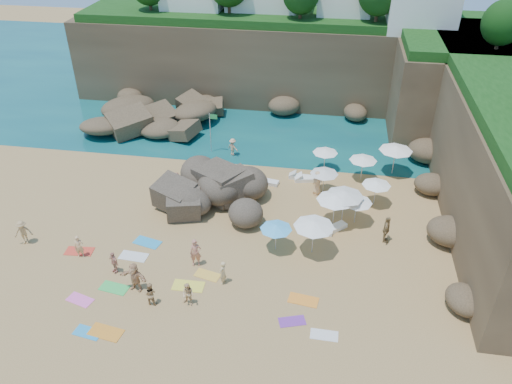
# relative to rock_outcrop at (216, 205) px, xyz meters

# --- Properties ---
(ground) EXTENTS (120.00, 120.00, 0.00)m
(ground) POSITION_rel_rock_outcrop_xyz_m (1.08, -3.85, 0.00)
(ground) COLOR tan
(ground) RESTS_ON ground
(seawater) EXTENTS (120.00, 120.00, 0.00)m
(seawater) POSITION_rel_rock_outcrop_xyz_m (1.08, 26.15, 0.00)
(seawater) COLOR #0C4751
(seawater) RESTS_ON ground
(cliff_back) EXTENTS (44.00, 8.00, 8.00)m
(cliff_back) POSITION_rel_rock_outcrop_xyz_m (3.08, 21.15, 4.00)
(cliff_back) COLOR brown
(cliff_back) RESTS_ON ground
(cliff_right) EXTENTS (8.00, 30.00, 8.00)m
(cliff_right) POSITION_rel_rock_outcrop_xyz_m (20.08, 4.15, 4.00)
(cliff_right) COLOR brown
(cliff_right) RESTS_ON ground
(cliff_corner) EXTENTS (10.00, 12.00, 8.00)m
(cliff_corner) POSITION_rel_rock_outcrop_xyz_m (18.08, 16.15, 4.00)
(cliff_corner) COLOR brown
(cliff_corner) RESTS_ON ground
(rock_promontory) EXTENTS (12.00, 7.00, 2.00)m
(rock_promontory) POSITION_rel_rock_outcrop_xyz_m (-9.92, 12.15, 0.00)
(rock_promontory) COLOR brown
(rock_promontory) RESTS_ON ground
(clifftop_trees) EXTENTS (35.60, 23.82, 4.40)m
(clifftop_trees) POSITION_rel_rock_outcrop_xyz_m (5.85, 15.67, 11.26)
(clifftop_trees) COLOR #11380F
(clifftop_trees) RESTS_ON ground
(marina_masts) EXTENTS (3.10, 0.10, 6.00)m
(marina_masts) POSITION_rel_rock_outcrop_xyz_m (-15.42, 26.15, 3.00)
(marina_masts) COLOR white
(marina_masts) RESTS_ON ground
(rock_outcrop) EXTENTS (8.15, 6.98, 2.78)m
(rock_outcrop) POSITION_rel_rock_outcrop_xyz_m (0.00, 0.00, 0.00)
(rock_outcrop) COLOR brown
(rock_outcrop) RESTS_ON ground
(flag_pole) EXTENTS (0.70, 0.07, 3.59)m
(flag_pole) POSITION_rel_rock_outcrop_xyz_m (-2.16, 7.99, 2.29)
(flag_pole) COLOR silver
(flag_pole) RESTS_ON ground
(parasol_0) EXTENTS (2.03, 2.03, 1.92)m
(parasol_0) POSITION_rel_rock_outcrop_xyz_m (7.54, 6.33, 1.76)
(parasol_0) COLOR silver
(parasol_0) RESTS_ON ground
(parasol_1) EXTENTS (2.16, 2.16, 2.04)m
(parasol_1) POSITION_rel_rock_outcrop_xyz_m (10.49, 5.36, 1.87)
(parasol_1) COLOR silver
(parasol_1) RESTS_ON ground
(parasol_2) EXTENTS (2.63, 2.63, 2.49)m
(parasol_2) POSITION_rel_rock_outcrop_xyz_m (13.00, 6.68, 2.29)
(parasol_2) COLOR silver
(parasol_2) RESTS_ON ground
(parasol_3) EXTENTS (2.11, 2.11, 2.00)m
(parasol_3) POSITION_rel_rock_outcrop_xyz_m (9.95, -0.54, 1.83)
(parasol_3) COLOR silver
(parasol_3) RESTS_ON ground
(parasol_4) EXTENTS (2.64, 2.64, 2.49)m
(parasol_4) POSITION_rel_rock_outcrop_xyz_m (9.08, -0.53, 2.29)
(parasol_4) COLOR silver
(parasol_4) RESTS_ON ground
(parasol_5) EXTENTS (2.11, 2.11, 1.99)m
(parasol_5) POSITION_rel_rock_outcrop_xyz_m (7.60, 2.92, 1.83)
(parasol_5) COLOR silver
(parasol_5) RESTS_ON ground
(parasol_8) EXTENTS (2.08, 2.08, 1.97)m
(parasol_8) POSITION_rel_rock_outcrop_xyz_m (11.37, 1.95, 1.81)
(parasol_8) COLOR silver
(parasol_8) RESTS_ON ground
(parasol_9) EXTENTS (2.59, 2.59, 2.45)m
(parasol_9) POSITION_rel_rock_outcrop_xyz_m (7.25, -4.23, 2.25)
(parasol_9) COLOR silver
(parasol_9) RESTS_ON ground
(parasol_10) EXTENTS (2.05, 2.05, 1.94)m
(parasol_10) POSITION_rel_rock_outcrop_xyz_m (4.91, -4.29, 1.78)
(parasol_10) COLOR silver
(parasol_10) RESTS_ON ground
(parasol_11) EXTENTS (2.53, 2.53, 2.39)m
(parasol_11) POSITION_rel_rock_outcrop_xyz_m (8.48, -0.99, 2.20)
(parasol_11) COLOR silver
(parasol_11) RESTS_ON ground
(lounger_0) EXTENTS (1.97, 0.99, 0.29)m
(lounger_0) POSITION_rel_rock_outcrop_xyz_m (3.21, 3.56, 0.15)
(lounger_0) COLOR white
(lounger_0) RESTS_ON ground
(lounger_1) EXTENTS (1.88, 0.74, 0.29)m
(lounger_1) POSITION_rel_rock_outcrop_xyz_m (5.78, 4.68, 0.14)
(lounger_1) COLOR silver
(lounger_1) RESTS_ON ground
(lounger_2) EXTENTS (2.14, 1.06, 0.32)m
(lounger_2) POSITION_rel_rock_outcrop_xyz_m (6.34, 4.46, 0.16)
(lounger_2) COLOR white
(lounger_2) RESTS_ON ground
(lounger_3) EXTENTS (1.78, 0.96, 0.26)m
(lounger_3) POSITION_rel_rock_outcrop_xyz_m (7.71, -2.00, 0.13)
(lounger_3) COLOR silver
(lounger_3) RESTS_ON ground
(lounger_4) EXTENTS (1.62, 1.16, 0.24)m
(lounger_4) POSITION_rel_rock_outcrop_xyz_m (10.36, 2.15, 0.12)
(lounger_4) COLOR silver
(lounger_4) RESTS_ON ground
(lounger_5) EXTENTS (1.73, 1.70, 0.28)m
(lounger_5) POSITION_rel_rock_outcrop_xyz_m (8.63, -1.62, 0.14)
(lounger_5) COLOR white
(lounger_5) RESTS_ON ground
(towel_0) EXTENTS (1.61, 0.98, 0.03)m
(towel_0) POSITION_rel_rock_outcrop_xyz_m (-4.07, -12.75, 0.01)
(towel_0) COLOR #2795D3
(towel_0) RESTS_ON ground
(towel_1) EXTENTS (1.68, 1.15, 0.03)m
(towel_1) POSITION_rel_rock_outcrop_xyz_m (-5.55, -10.57, 0.01)
(towel_1) COLOR #FE63C0
(towel_1) RESTS_ON ground
(towel_2) EXTENTS (1.94, 1.18, 0.03)m
(towel_2) POSITION_rel_rock_outcrop_xyz_m (-3.13, -12.60, 0.02)
(towel_2) COLOR orange
(towel_2) RESTS_ON ground
(towel_3) EXTENTS (1.81, 1.10, 0.03)m
(towel_3) POSITION_rel_rock_outcrop_xyz_m (-4.00, -9.36, 0.01)
(towel_3) COLOR green
(towel_3) RESTS_ON ground
(towel_4) EXTENTS (1.69, 1.12, 0.03)m
(towel_4) POSITION_rel_rock_outcrop_xyz_m (1.14, -7.41, 0.01)
(towel_4) COLOR gold
(towel_4) RESTS_ON ground
(towel_5) EXTENTS (1.83, 1.00, 0.03)m
(towel_5) POSITION_rel_rock_outcrop_xyz_m (-3.90, -6.46, 0.02)
(towel_5) COLOR silver
(towel_5) RESTS_ON ground
(towel_6) EXTENTS (1.60, 1.14, 0.03)m
(towel_6) POSITION_rel_rock_outcrop_xyz_m (6.57, -10.26, 0.01)
(towel_6) COLOR purple
(towel_6) RESTS_ON ground
(towel_7) EXTENTS (1.85, 1.04, 0.03)m
(towel_7) POSITION_rel_rock_outcrop_xyz_m (-7.53, -6.53, 0.02)
(towel_7) COLOR red
(towel_7) RESTS_ON ground
(towel_8) EXTENTS (1.95, 1.30, 0.03)m
(towel_8) POSITION_rel_rock_outcrop_xyz_m (-3.52, -4.97, 0.02)
(towel_8) COLOR #2697CF
(towel_8) RESTS_ON ground
(towel_10) EXTENTS (1.80, 1.08, 0.03)m
(towel_10) POSITION_rel_rock_outcrop_xyz_m (7.05, -8.57, 0.02)
(towel_10) COLOR orange
(towel_10) RESTS_ON ground
(towel_12) EXTENTS (1.88, 0.96, 0.03)m
(towel_12) POSITION_rel_rock_outcrop_xyz_m (0.25, -8.50, 0.02)
(towel_12) COLOR yellow
(towel_12) RESTS_ON ground
(towel_13) EXTENTS (1.48, 0.76, 0.03)m
(towel_13) POSITION_rel_rock_outcrop_xyz_m (8.34, -10.95, 0.01)
(towel_13) COLOR silver
(towel_13) RESTS_ON ground
(person_stand_0) EXTENTS (0.65, 0.51, 1.57)m
(person_stand_0) POSITION_rel_rock_outcrop_xyz_m (-7.18, -6.98, 0.79)
(person_stand_0) COLOR tan
(person_stand_0) RESTS_ON ground
(person_stand_1) EXTENTS (0.72, 0.56, 1.48)m
(person_stand_1) POSITION_rel_rock_outcrop_xyz_m (-1.43, -10.17, 0.74)
(person_stand_1) COLOR tan
(person_stand_1) RESTS_ON ground
(person_stand_2) EXTENTS (1.08, 0.86, 1.55)m
(person_stand_2) POSITION_rel_rock_outcrop_xyz_m (-0.28, 7.63, 0.78)
(person_stand_2) COLOR #DBA87C
(person_stand_2) RESTS_ON ground
(person_stand_3) EXTENTS (0.65, 1.20, 1.94)m
(person_stand_3) POSITION_rel_rock_outcrop_xyz_m (11.91, -2.38, 0.97)
(person_stand_3) COLOR olive
(person_stand_3) RESTS_ON ground
(person_stand_4) EXTENTS (0.87, 1.06, 1.91)m
(person_stand_4) POSITION_rel_rock_outcrop_xyz_m (7.15, 2.71, 0.95)
(person_stand_4) COLOR #E3AF77
(person_stand_4) RESTS_ON ground
(person_stand_5) EXTENTS (1.58, 1.27, 1.71)m
(person_stand_5) POSITION_rel_rock_outcrop_xyz_m (-3.27, 1.22, 0.86)
(person_stand_5) COLOR tan
(person_stand_5) RESTS_ON ground
(person_stand_6) EXTENTS (0.52, 0.66, 1.58)m
(person_stand_6) POSITION_rel_rock_outcrop_xyz_m (2.23, -7.89, 0.79)
(person_stand_6) COLOR #DEBC7E
(person_stand_6) RESTS_ON ground
(person_lie_0) EXTENTS (1.70, 2.02, 0.46)m
(person_lie_0) POSITION_rel_rock_outcrop_xyz_m (-11.36, -6.28, 0.23)
(person_lie_0) COLOR tan
(person_lie_0) RESTS_ON ground
(person_lie_1) EXTENTS (1.51, 1.69, 0.36)m
(person_lie_1) POSITION_rel_rock_outcrop_xyz_m (-4.48, -7.99, 0.18)
(person_lie_1) COLOR tan
(person_lie_1) RESTS_ON ground
(person_lie_3) EXTENTS (2.08, 2.19, 0.50)m
(person_lie_3) POSITION_rel_rock_outcrop_xyz_m (-2.66, -9.23, 0.25)
(person_lie_3) COLOR tan
(person_lie_3) RESTS_ON ground
(person_lie_4) EXTENTS (1.15, 2.00, 0.45)m
(person_lie_4) POSITION_rel_rock_outcrop_xyz_m (0.25, -6.60, 0.23)
(person_lie_4) COLOR #B5715A
(person_lie_4) RESTS_ON ground
(person_lie_5) EXTENTS (1.17, 1.63, 0.56)m
(person_lie_5) POSITION_rel_rock_outcrop_xyz_m (0.69, -9.92, 0.28)
(person_lie_5) COLOR #DCB27D
(person_lie_5) RESTS_ON ground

